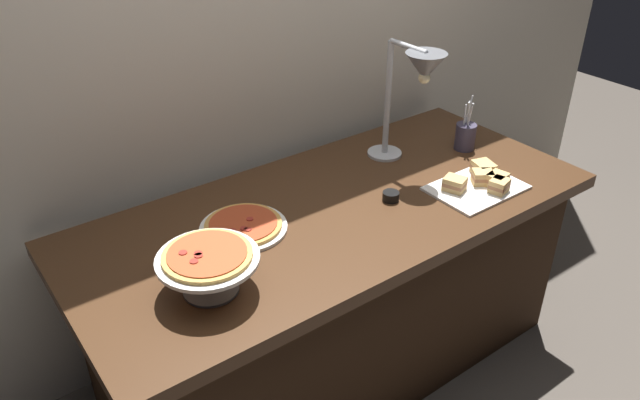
{
  "coord_description": "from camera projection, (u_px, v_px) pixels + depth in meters",
  "views": [
    {
      "loc": [
        -1.15,
        -1.46,
        1.9
      ],
      "look_at": [
        -0.07,
        0.0,
        0.81
      ],
      "focal_mm": 34.53,
      "sensor_mm": 36.0,
      "label": 1
    }
  ],
  "objects": [
    {
      "name": "ground_plane",
      "position": [
        334.0,
        360.0,
        2.57
      ],
      "size": [
        8.0,
        8.0,
        0.0
      ],
      "primitive_type": "plane",
      "color": "#4C443D"
    },
    {
      "name": "back_wall",
      "position": [
        256.0,
        49.0,
        2.3
      ],
      "size": [
        4.4,
        0.04,
        2.4
      ],
      "primitive_type": "cube",
      "color": "beige",
      "rests_on": "ground_plane"
    },
    {
      "name": "buffet_table",
      "position": [
        335.0,
        288.0,
        2.37
      ],
      "size": [
        1.9,
        0.84,
        0.76
      ],
      "color": "#422816",
      "rests_on": "ground_plane"
    },
    {
      "name": "heat_lamp",
      "position": [
        417.0,
        78.0,
        2.23
      ],
      "size": [
        0.15,
        0.33,
        0.48
      ],
      "color": "#B7BABF",
      "rests_on": "buffet_table"
    },
    {
      "name": "pizza_plate_front",
      "position": [
        243.0,
        226.0,
        2.05
      ],
      "size": [
        0.29,
        0.29,
        0.03
      ],
      "color": "white",
      "rests_on": "buffet_table"
    },
    {
      "name": "pizza_plate_center",
      "position": [
        208.0,
        260.0,
        1.73
      ],
      "size": [
        0.3,
        0.3,
        0.14
      ],
      "color": "#595B60",
      "rests_on": "buffet_table"
    },
    {
      "name": "sandwich_platter",
      "position": [
        480.0,
        182.0,
        2.28
      ],
      "size": [
        0.34,
        0.24,
        0.06
      ],
      "color": "white",
      "rests_on": "buffet_table"
    },
    {
      "name": "sauce_cup_near",
      "position": [
        391.0,
        196.0,
        2.2
      ],
      "size": [
        0.06,
        0.06,
        0.03
      ],
      "color": "black",
      "rests_on": "buffet_table"
    },
    {
      "name": "utensil_holder",
      "position": [
        465.0,
        136.0,
        2.54
      ],
      "size": [
        0.08,
        0.08,
        0.22
      ],
      "color": "#383347",
      "rests_on": "buffet_table"
    }
  ]
}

